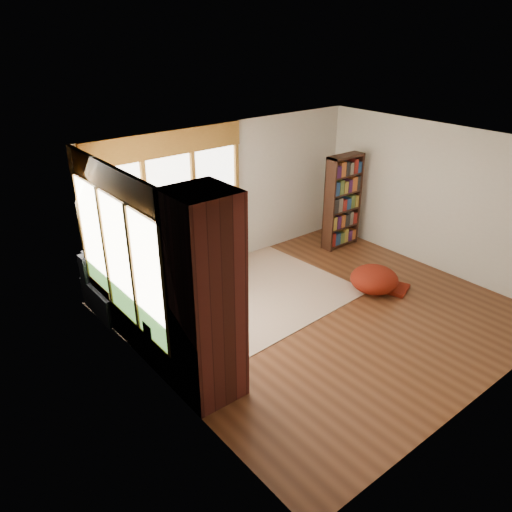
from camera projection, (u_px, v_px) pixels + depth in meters
floor at (325, 314)px, 7.79m from camera, size 5.50×5.50×0.00m
ceiling at (336, 149)px, 6.68m from camera, size 5.50×5.50×0.00m
wall_back at (229, 195)px, 8.99m from camera, size 5.50×0.04×2.60m
wall_front at (496, 308)px, 5.47m from camera, size 5.50×0.04×2.60m
wall_left at (163, 298)px, 5.68m from camera, size 0.04×5.00×2.60m
wall_right at (438, 199)px, 8.79m from camera, size 0.04×5.00×2.60m
windows_back at (171, 207)px, 8.27m from camera, size 2.82×0.10×1.90m
windows_left at (119, 257)px, 6.52m from camera, size 0.10×2.62×1.90m
roller_blind at (92, 211)px, 6.95m from camera, size 0.03×0.72×0.90m
brick_chimney at (205, 300)px, 5.63m from camera, size 0.70×0.70×2.60m
sectional_sofa at (159, 294)px, 7.75m from camera, size 2.20×2.20×0.80m
area_rug at (229, 297)px, 8.25m from camera, size 3.94×3.11×0.01m
bookshelf at (343, 202)px, 9.78m from camera, size 0.80×0.27×1.86m
pouf at (374, 279)px, 8.37m from camera, size 0.90×0.90×0.43m
dog_tan at (179, 264)px, 7.61m from camera, size 0.98×0.66×0.51m
dog_brindle at (159, 295)px, 6.87m from camera, size 0.44×0.72×0.39m
throw_pillows at (154, 262)px, 7.67m from camera, size 1.98×1.68×0.45m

